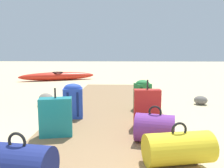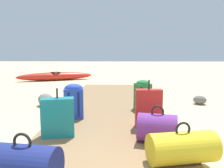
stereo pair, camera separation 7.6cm
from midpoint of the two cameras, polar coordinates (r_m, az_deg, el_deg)
ground_plane at (r=3.82m, az=-0.39°, el=-10.45°), size 60.00×60.00×0.00m
boardwalk at (r=4.50m, az=0.05°, el=-7.07°), size 2.00×7.24×0.08m
backpack_green at (r=4.49m, az=8.34°, el=-2.57°), size 0.35×0.33×0.60m
suitcase_teal at (r=3.13m, az=-13.52°, el=-8.25°), size 0.46×0.27×0.66m
suitcase_red at (r=3.43m, az=9.61°, el=-6.22°), size 0.40×0.17×0.73m
duffel_bag_navy at (r=2.11m, az=-21.90°, el=-18.97°), size 0.62×0.45×0.48m
backpack_blue at (r=3.93m, az=-9.42°, el=-4.03°), size 0.36×0.30×0.60m
duffel_bag_yellow at (r=2.45m, az=17.58°, el=-15.42°), size 0.74×0.46×0.44m
duffel_bag_purple at (r=2.91m, az=11.65°, el=-11.06°), size 0.55×0.46×0.48m
kayak at (r=10.29m, az=-13.56°, el=1.98°), size 3.29×1.80×0.38m
rock_left_far at (r=5.36m, az=-16.18°, el=-3.82°), size 0.52×0.52×0.29m
rock_right_mid at (r=5.69m, az=22.17°, el=-3.87°), size 0.38×0.36×0.20m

